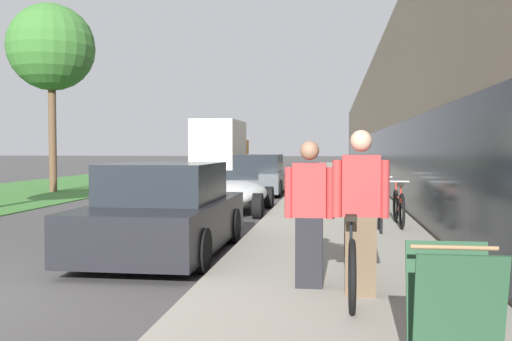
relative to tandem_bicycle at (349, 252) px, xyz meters
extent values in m
cube|color=gray|center=(-0.09, 19.88, -0.44)|extent=(3.25, 70.00, 0.12)
cube|color=gray|center=(6.58, 27.88, 2.42)|extent=(10.00, 70.00, 5.82)
cube|color=#1E2328|center=(1.62, 27.88, 0.75)|extent=(0.10, 63.00, 2.20)
cube|color=#3D7533|center=(-11.73, 23.88, -0.48)|extent=(7.20, 70.00, 0.03)
torus|color=black|center=(0.00, 1.11, -0.03)|extent=(0.06, 0.70, 0.70)
torus|color=black|center=(0.00, -1.08, -0.03)|extent=(0.06, 0.70, 0.70)
cylinder|color=black|center=(0.00, 0.01, 0.18)|extent=(0.04, 1.86, 0.04)
cylinder|color=black|center=(0.00, -0.42, 0.08)|extent=(0.04, 1.10, 0.32)
cylinder|color=black|center=(0.00, -0.69, 0.33)|extent=(0.03, 0.03, 0.29)
cube|color=black|center=(0.00, -0.69, 0.47)|extent=(0.11, 0.22, 0.05)
cylinder|color=black|center=(0.00, 0.94, 0.33)|extent=(0.03, 0.03, 0.30)
cylinder|color=silver|center=(0.00, 0.94, 0.49)|extent=(0.52, 0.03, 0.03)
cube|color=brown|center=(0.11, -0.38, 0.04)|extent=(0.32, 0.23, 0.83)
cube|color=#B23333|center=(0.11, -0.38, 0.77)|extent=(0.39, 0.23, 0.64)
cylinder|color=#B23333|center=(-0.14, -0.38, 0.74)|extent=(0.10, 0.10, 0.60)
cylinder|color=#B23333|center=(0.35, -0.38, 0.74)|extent=(0.10, 0.10, 0.60)
sphere|color=tan|center=(0.11, -0.38, 1.24)|extent=(0.23, 0.23, 0.23)
cube|color=black|center=(-0.44, -0.10, 0.01)|extent=(0.30, 0.22, 0.78)
cube|color=#B23333|center=(-0.44, -0.10, 0.70)|extent=(0.36, 0.22, 0.60)
cylinder|color=#B23333|center=(-0.67, -0.10, 0.67)|extent=(0.09, 0.09, 0.56)
cylinder|color=#B23333|center=(-0.21, -0.10, 0.67)|extent=(0.09, 0.09, 0.56)
sphere|color=#936B51|center=(-0.44, -0.10, 1.14)|extent=(0.21, 0.21, 0.21)
cylinder|color=black|center=(0.67, 3.97, 0.03)|extent=(0.05, 0.05, 0.82)
cylinder|color=black|center=(0.67, 4.52, 0.03)|extent=(0.05, 0.05, 0.82)
cylinder|color=black|center=(0.67, 4.24, 0.44)|extent=(0.05, 0.55, 0.05)
torus|color=black|center=(1.10, 5.71, -0.03)|extent=(0.06, 0.68, 0.68)
torus|color=black|center=(1.10, 4.62, -0.03)|extent=(0.06, 0.68, 0.68)
cylinder|color=red|center=(1.10, 5.16, 0.17)|extent=(0.04, 0.93, 0.04)
cylinder|color=red|center=(1.10, 4.94, 0.07)|extent=(0.04, 0.56, 0.31)
cylinder|color=red|center=(1.10, 4.81, 0.31)|extent=(0.03, 0.03, 0.28)
cube|color=black|center=(1.10, 4.81, 0.45)|extent=(0.11, 0.22, 0.05)
cylinder|color=red|center=(1.10, 5.62, 0.32)|extent=(0.03, 0.03, 0.30)
cylinder|color=silver|center=(1.10, 5.62, 0.47)|extent=(0.52, 0.03, 0.03)
torus|color=black|center=(0.97, 7.77, -0.04)|extent=(0.06, 0.67, 0.67)
torus|color=black|center=(0.97, 6.62, -0.04)|extent=(0.06, 0.67, 0.67)
cylinder|color=#7AD1C6|center=(0.97, 7.20, 0.16)|extent=(0.04, 0.97, 0.04)
cylinder|color=#7AD1C6|center=(0.97, 6.97, 0.07)|extent=(0.04, 0.59, 0.31)
cylinder|color=#7AD1C6|center=(0.97, 6.83, 0.30)|extent=(0.03, 0.03, 0.28)
cube|color=black|center=(0.97, 6.83, 0.44)|extent=(0.11, 0.22, 0.05)
cylinder|color=#7AD1C6|center=(0.97, 7.68, 0.31)|extent=(0.03, 0.03, 0.29)
cylinder|color=silver|center=(0.97, 7.68, 0.46)|extent=(0.52, 0.03, 0.03)
torus|color=black|center=(0.82, 9.85, -0.04)|extent=(0.06, 0.68, 0.68)
torus|color=black|center=(0.82, 8.74, -0.04)|extent=(0.06, 0.68, 0.68)
cylinder|color=black|center=(0.82, 9.29, 0.17)|extent=(0.04, 0.95, 0.04)
cylinder|color=black|center=(0.82, 9.07, 0.07)|extent=(0.04, 0.57, 0.31)
cylinder|color=black|center=(0.82, 8.94, 0.31)|extent=(0.03, 0.03, 0.28)
cube|color=black|center=(0.82, 8.94, 0.45)|extent=(0.11, 0.22, 0.05)
cylinder|color=black|center=(0.82, 9.76, 0.32)|extent=(0.03, 0.03, 0.30)
cylinder|color=silver|center=(0.82, 9.76, 0.46)|extent=(0.52, 0.03, 0.03)
cube|color=#23472D|center=(0.62, -2.69, 0.06)|extent=(0.56, 0.20, 0.89)
cube|color=#23472D|center=(0.62, -2.33, 0.06)|extent=(0.56, 0.20, 0.89)
cylinder|color=#93704C|center=(0.62, -2.51, 0.51)|extent=(0.56, 0.03, 0.03)
cube|color=black|center=(-2.77, 2.14, -0.01)|extent=(1.82, 4.02, 0.68)
cube|color=#1E2328|center=(-2.77, 2.14, 0.63)|extent=(1.57, 2.01, 0.59)
cylinder|color=black|center=(-3.62, 3.35, -0.20)|extent=(0.22, 0.60, 0.60)
cylinder|color=black|center=(-1.93, 3.35, -0.20)|extent=(0.22, 0.60, 0.60)
cylinder|color=black|center=(-3.62, 0.94, -0.20)|extent=(0.22, 0.60, 0.60)
cylinder|color=black|center=(-1.93, 0.94, -0.20)|extent=(0.22, 0.60, 0.60)
ellipsoid|color=white|center=(-2.76, 7.94, -0.02)|extent=(1.76, 4.02, 0.68)
cube|color=#1E2328|center=(-2.76, 8.45, 0.44)|extent=(1.23, 0.04, 0.26)
cylinder|color=black|center=(-3.58, 9.11, -0.20)|extent=(0.22, 0.60, 0.60)
cylinder|color=black|center=(-1.93, 9.11, -0.20)|extent=(0.22, 0.60, 0.60)
cylinder|color=black|center=(-3.58, 6.78, -0.20)|extent=(0.22, 0.60, 0.60)
cylinder|color=black|center=(-1.93, 6.78, -0.20)|extent=(0.22, 0.60, 0.60)
cube|color=#4C5156|center=(-2.83, 13.79, -0.02)|extent=(1.78, 4.10, 0.65)
cube|color=#1E2328|center=(-2.83, 13.79, 0.62)|extent=(1.53, 2.05, 0.62)
cylinder|color=black|center=(-3.65, 15.02, -0.20)|extent=(0.22, 0.60, 0.60)
cylinder|color=black|center=(-2.00, 15.02, -0.20)|extent=(0.22, 0.60, 0.60)
cylinder|color=black|center=(-3.65, 12.56, -0.20)|extent=(0.22, 0.60, 0.60)
cylinder|color=black|center=(-2.00, 12.56, -0.20)|extent=(0.22, 0.60, 0.60)
cube|color=orange|center=(-6.31, 26.84, 0.68)|extent=(2.06, 1.53, 1.88)
cube|color=silver|center=(-6.31, 23.78, 1.18)|extent=(2.24, 4.58, 2.89)
cylinder|color=black|center=(-7.33, 26.44, -0.08)|extent=(0.28, 0.84, 0.84)
cylinder|color=black|center=(-5.28, 26.44, -0.08)|extent=(0.28, 0.84, 0.84)
cylinder|color=black|center=(-7.33, 22.87, -0.08)|extent=(0.28, 0.84, 0.84)
cylinder|color=black|center=(-5.28, 22.87, -0.08)|extent=(0.28, 0.84, 0.84)
cylinder|color=brown|center=(-10.53, 13.55, 1.63)|extent=(0.28, 0.28, 4.26)
sphere|color=#38702D|center=(-10.53, 13.55, 4.87)|extent=(3.18, 3.18, 3.18)
camera|label=1|loc=(-0.17, -6.39, 1.16)|focal=40.00mm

